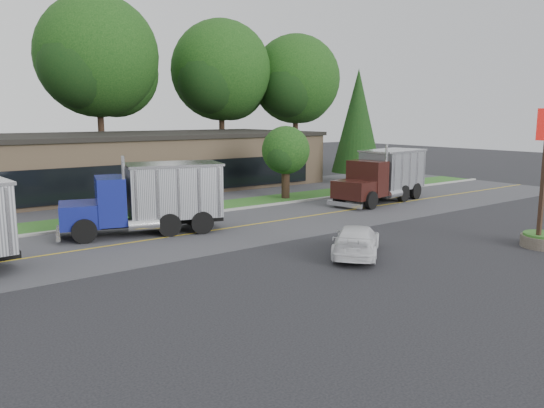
{
  "coord_description": "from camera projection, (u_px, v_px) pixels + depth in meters",
  "views": [
    {
      "loc": [
        -12.47,
        -13.35,
        5.67
      ],
      "look_at": [
        1.38,
        5.08,
        1.8
      ],
      "focal_mm": 35.0,
      "sensor_mm": 36.0,
      "label": 1
    }
  ],
  "objects": [
    {
      "name": "tree_verge",
      "position": [
        286.0,
        153.0,
        36.15
      ],
      "size": [
        3.48,
        3.28,
        4.97
      ],
      "color": "#382619",
      "rests_on": "ground"
    },
    {
      "name": "tree_far_e",
      "position": [
        296.0,
        84.0,
        56.21
      ],
      "size": [
        9.88,
        9.29,
        14.09
      ],
      "color": "#382619",
      "rests_on": "ground"
    },
    {
      "name": "evergreen_right",
      "position": [
        358.0,
        121.0,
        44.03
      ],
      "size": [
        4.16,
        4.16,
        9.46
      ],
      "color": "#382619",
      "rests_on": "ground"
    },
    {
      "name": "curb",
      "position": [
        164.0,
        219.0,
        29.26
      ],
      "size": [
        60.0,
        0.3,
        0.12
      ],
      "primitive_type": "cube",
      "color": "#9E9E99",
      "rests_on": "ground"
    },
    {
      "name": "dump_truck_blue",
      "position": [
        152.0,
        196.0,
        25.6
      ],
      "size": [
        7.92,
        4.47,
        3.36
      ],
      "rotation": [
        0.0,
        0.0,
        2.87
      ],
      "color": "black",
      "rests_on": "ground"
    },
    {
      "name": "tree_far_c",
      "position": [
        99.0,
        62.0,
        46.54
      ],
      "size": [
        11.26,
        10.6,
        16.07
      ],
      "color": "#382619",
      "rests_on": "ground"
    },
    {
      "name": "center_line",
      "position": [
        202.0,
        232.0,
        25.95
      ],
      "size": [
        60.0,
        0.12,
        0.01
      ],
      "primitive_type": "cube",
      "color": "gold",
      "rests_on": "ground"
    },
    {
      "name": "dump_truck_maroon",
      "position": [
        384.0,
        174.0,
        35.12
      ],
      "size": [
        8.04,
        3.86,
        3.36
      ],
      "rotation": [
        0.0,
        0.0,
        3.31
      ],
      "color": "black",
      "rests_on": "ground"
    },
    {
      "name": "grass_verge",
      "position": [
        150.0,
        214.0,
        30.68
      ],
      "size": [
        60.0,
        3.4,
        0.03
      ],
      "primitive_type": "cube",
      "color": "#2E5E20",
      "rests_on": "ground"
    },
    {
      "name": "ground",
      "position": [
        327.0,
        277.0,
        18.85
      ],
      "size": [
        140.0,
        140.0,
        0.0
      ],
      "primitive_type": "plane",
      "color": "#2F2F34",
      "rests_on": "ground"
    },
    {
      "name": "rally_car",
      "position": [
        356.0,
        240.0,
        21.62
      ],
      "size": [
        4.43,
        4.12,
        1.25
      ],
      "primitive_type": "imported",
      "rotation": [
        0.0,
        0.0,
        2.27
      ],
      "color": "white",
      "rests_on": "ground"
    },
    {
      "name": "road",
      "position": [
        202.0,
        232.0,
        25.95
      ],
      "size": [
        60.0,
        8.0,
        0.02
      ],
      "primitive_type": "cube",
      "color": "#55555A",
      "rests_on": "ground"
    },
    {
      "name": "far_parking",
      "position": [
        118.0,
        203.0,
        34.62
      ],
      "size": [
        60.0,
        7.0,
        0.02
      ],
      "primitive_type": "cube",
      "color": "#55555A",
      "rests_on": "ground"
    },
    {
      "name": "tree_far_d",
      "position": [
        222.0,
        75.0,
        52.96
      ],
      "size": [
        10.55,
        9.93,
        15.05
      ],
      "color": "#382619",
      "rests_on": "ground"
    },
    {
      "name": "strip_mall",
      "position": [
        113.0,
        164.0,
        40.21
      ],
      "size": [
        32.0,
        12.0,
        4.0
      ],
      "primitive_type": "cube",
      "color": "#9E7F61",
      "rests_on": "ground"
    }
  ]
}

